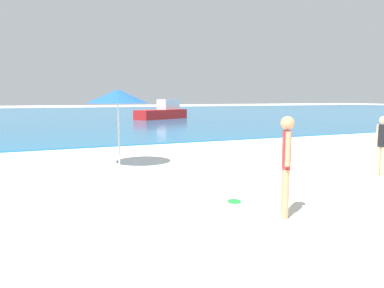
% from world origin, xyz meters
% --- Properties ---
extents(water, '(160.00, 60.00, 0.06)m').
position_xyz_m(water, '(0.00, 45.85, 0.03)').
color(water, '#1E6B9E').
rests_on(water, ground).
extents(person_standing, '(0.23, 0.34, 1.66)m').
position_xyz_m(person_standing, '(0.51, 6.44, 0.94)').
color(person_standing, tan).
rests_on(person_standing, ground).
extents(frisbee, '(0.25, 0.25, 0.03)m').
position_xyz_m(frisbee, '(0.18, 7.49, 0.01)').
color(frisbee, green).
rests_on(frisbee, ground).
extents(person_distant, '(0.20, 0.35, 1.51)m').
position_xyz_m(person_distant, '(4.64, 7.99, 0.86)').
color(person_distant, '#DDAD84').
rests_on(person_distant, ground).
extents(boat_far, '(5.39, 3.87, 1.77)m').
position_xyz_m(boat_far, '(6.84, 32.14, 0.67)').
color(boat_far, red).
rests_on(boat_far, water).
extents(beach_umbrella, '(1.71, 1.71, 2.19)m').
position_xyz_m(beach_umbrella, '(-1.13, 11.80, 1.99)').
color(beach_umbrella, '#B7B7BC').
rests_on(beach_umbrella, ground).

